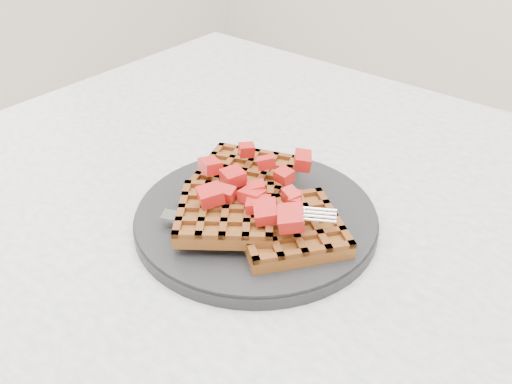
% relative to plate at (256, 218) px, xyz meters
% --- Properties ---
extents(table, '(1.20, 0.80, 0.75)m').
position_rel_plate_xyz_m(table, '(0.14, 0.04, -0.12)').
color(table, silver).
rests_on(table, ground).
extents(plate, '(0.25, 0.25, 0.02)m').
position_rel_plate_xyz_m(plate, '(0.00, 0.00, 0.00)').
color(plate, black).
rests_on(plate, table).
extents(waffles, '(0.22, 0.20, 0.03)m').
position_rel_plate_xyz_m(waffles, '(0.00, -0.00, 0.02)').
color(waffles, brown).
rests_on(waffles, plate).
extents(strawberry_pile, '(0.15, 0.15, 0.02)m').
position_rel_plate_xyz_m(strawberry_pile, '(0.00, 0.00, 0.05)').
color(strawberry_pile, '#9D0E0F').
rests_on(strawberry_pile, waffles).
extents(fork, '(0.17, 0.11, 0.02)m').
position_rel_plate_xyz_m(fork, '(0.03, -0.03, 0.02)').
color(fork, silver).
rests_on(fork, plate).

